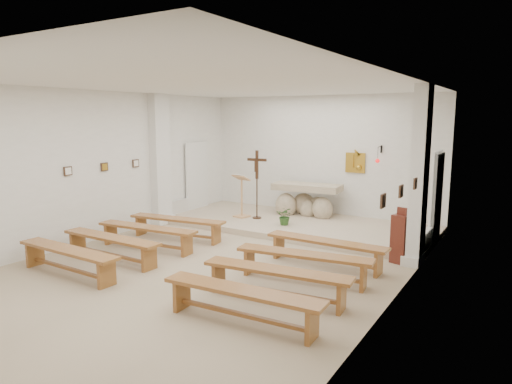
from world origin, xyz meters
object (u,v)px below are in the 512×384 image
Objects in this scene: donation_pedestal at (401,238)px; bench_right_third at (276,277)px; bench_left_front at (177,223)px; bench_right_fourth at (242,298)px; bench_left_second at (147,232)px; altar at (306,202)px; bench_right_second at (304,260)px; bench_left_third at (111,243)px; bench_right_front at (326,247)px; bench_left_fourth at (68,255)px; lectern at (241,196)px; crucifix_stand at (257,179)px.

bench_right_third is at bearing -97.15° from donation_pedestal.
bench_right_fourth is at bearing -46.00° from bench_left_front.
bench_left_front is 1.00× the size of bench_left_second.
altar is 0.79× the size of bench_right_second.
bench_left_front is 2.00m from bench_left_third.
bench_right_front is 4.85m from bench_left_fourth.
altar is 6.67m from bench_left_fourth.
bench_left_second is at bearing -116.32° from altar.
bench_right_fourth is (3.81, -3.00, 0.00)m from bench_left_front.
bench_right_front is at bearing -23.65° from lectern.
bench_left_front is 3.81m from bench_right_front.
bench_left_front and bench_left_fourth have the same top height.
lectern reaches higher than bench_right_second.
bench_left_second and bench_left_third have the same top height.
bench_right_second is 3.94m from bench_left_third.
donation_pedestal is at bearing 40.26° from bench_right_front.
bench_left_fourth is (-3.81, -2.00, 0.00)m from bench_right_second.
lectern reaches higher than bench_right_third.
bench_right_second is (-0.00, -1.00, 0.00)m from bench_right_front.
bench_left_front is at bearing -154.29° from donation_pedestal.
bench_right_front is 1.00m from bench_right_second.
bench_left_second is (-1.75, -4.44, -0.14)m from altar.
bench_left_third is (-0.00, -1.00, 0.00)m from bench_left_second.
bench_right_second is at bearing 83.90° from bench_right_third.
donation_pedestal is at bearing -23.25° from crucifix_stand.
bench_left_third is at bearing -134.56° from donation_pedestal.
lectern is 0.49× the size of bench_left_second.
bench_right_third is at bearing -74.04° from altar.
bench_right_second is 1.01× the size of bench_right_fourth.
lectern is 6.32m from bench_right_fourth.
bench_right_front and bench_left_second have the same top height.
donation_pedestal is 0.46× the size of bench_left_fourth.
altar is 6.76m from bench_right_fourth.
altar is 3.86m from bench_left_front.
crucifix_stand is at bearing 123.99° from bench_right_second.
bench_right_second is 1.00× the size of bench_right_third.
bench_left_second is 1.00× the size of bench_right_fourth.
altar is 1.61× the size of lectern.
bench_left_third is at bearing -112.63° from altar.
bench_right_fourth is at bearing -14.10° from bench_left_third.
crucifix_stand is 4.50m from donation_pedestal.
bench_right_front is at bearing 82.07° from bench_right_second.
crucifix_stand is 0.75× the size of bench_right_third.
altar is at bearing 106.94° from bench_right_second.
bench_right_front is 0.99× the size of bench_right_third.
donation_pedestal is 0.46× the size of bench_left_second.
crucifix_stand reaches higher than bench_right_fourth.
lectern is at bearing 86.03° from bench_left_third.
donation_pedestal is (4.66, -1.32, -0.25)m from lectern.
bench_left_third and bench_right_third have the same top height.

